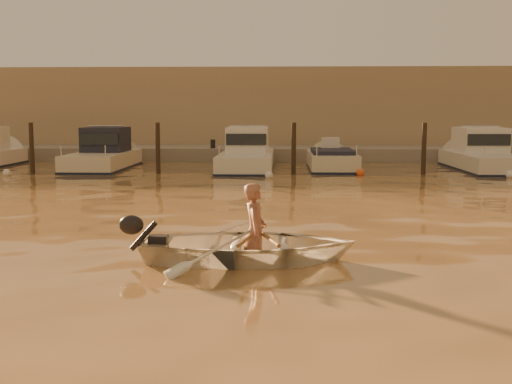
{
  "coord_description": "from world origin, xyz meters",
  "views": [
    {
      "loc": [
        -0.7,
        -11.06,
        2.41
      ],
      "look_at": [
        -1.21,
        2.19,
        0.75
      ],
      "focal_mm": 45.0,
      "sensor_mm": 36.0,
      "label": 1
    }
  ],
  "objects_px": {
    "moored_boat_2": "(247,154)",
    "dinghy": "(249,246)",
    "person": "(255,231)",
    "waterfront_building": "(293,112)",
    "moored_boat_3": "(332,164)",
    "moored_boat_4": "(484,155)",
    "moored_boat_1": "(103,154)"
  },
  "relations": [
    {
      "from": "moored_boat_1",
      "to": "moored_boat_3",
      "type": "height_order",
      "value": "moored_boat_1"
    },
    {
      "from": "dinghy",
      "to": "person",
      "type": "relative_size",
      "value": 2.22
    },
    {
      "from": "moored_boat_2",
      "to": "moored_boat_1",
      "type": "bearing_deg",
      "value": 180.0
    },
    {
      "from": "dinghy",
      "to": "person",
      "type": "xyz_separation_m",
      "value": [
        0.1,
        0.0,
        0.24
      ]
    },
    {
      "from": "moored_boat_3",
      "to": "moored_boat_4",
      "type": "bearing_deg",
      "value": 0.0
    },
    {
      "from": "dinghy",
      "to": "moored_boat_4",
      "type": "distance_m",
      "value": 19.07
    },
    {
      "from": "person",
      "to": "moored_boat_3",
      "type": "relative_size",
      "value": 0.28
    },
    {
      "from": "waterfront_building",
      "to": "person",
      "type": "bearing_deg",
      "value": -92.29
    },
    {
      "from": "moored_boat_1",
      "to": "moored_boat_4",
      "type": "relative_size",
      "value": 0.92
    },
    {
      "from": "dinghy",
      "to": "moored_boat_1",
      "type": "bearing_deg",
      "value": 21.53
    },
    {
      "from": "person",
      "to": "waterfront_building",
      "type": "bearing_deg",
      "value": -3.61
    },
    {
      "from": "waterfront_building",
      "to": "moored_boat_1",
      "type": "bearing_deg",
      "value": -127.03
    },
    {
      "from": "moored_boat_2",
      "to": "moored_boat_3",
      "type": "distance_m",
      "value": 3.61
    },
    {
      "from": "moored_boat_2",
      "to": "moored_boat_4",
      "type": "xyz_separation_m",
      "value": [
        9.91,
        0.0,
        0.0
      ]
    },
    {
      "from": "dinghy",
      "to": "moored_boat_4",
      "type": "bearing_deg",
      "value": -29.45
    },
    {
      "from": "dinghy",
      "to": "moored_boat_2",
      "type": "distance_m",
      "value": 16.84
    },
    {
      "from": "moored_boat_3",
      "to": "waterfront_building",
      "type": "distance_m",
      "value": 11.31
    },
    {
      "from": "moored_boat_1",
      "to": "person",
      "type": "bearing_deg",
      "value": -66.86
    },
    {
      "from": "person",
      "to": "moored_boat_2",
      "type": "height_order",
      "value": "moored_boat_2"
    },
    {
      "from": "moored_boat_2",
      "to": "dinghy",
      "type": "bearing_deg",
      "value": -86.88
    },
    {
      "from": "moored_boat_3",
      "to": "moored_boat_4",
      "type": "xyz_separation_m",
      "value": [
        6.32,
        0.0,
        0.4
      ]
    },
    {
      "from": "dinghy",
      "to": "moored_boat_4",
      "type": "xyz_separation_m",
      "value": [
        8.99,
        16.81,
        0.38
      ]
    },
    {
      "from": "moored_boat_2",
      "to": "moored_boat_4",
      "type": "distance_m",
      "value": 9.91
    },
    {
      "from": "moored_boat_1",
      "to": "moored_boat_2",
      "type": "distance_m",
      "value": 6.17
    },
    {
      "from": "moored_boat_3",
      "to": "person",
      "type": "bearing_deg",
      "value": -98.68
    },
    {
      "from": "person",
      "to": "moored_boat_2",
      "type": "relative_size",
      "value": 0.21
    },
    {
      "from": "waterfront_building",
      "to": "moored_boat_2",
      "type": "bearing_deg",
      "value": -100.96
    },
    {
      "from": "moored_boat_2",
      "to": "waterfront_building",
      "type": "xyz_separation_m",
      "value": [
        2.13,
        11.0,
        1.77
      ]
    },
    {
      "from": "person",
      "to": "moored_boat_3",
      "type": "height_order",
      "value": "person"
    },
    {
      "from": "moored_boat_1",
      "to": "moored_boat_3",
      "type": "xyz_separation_m",
      "value": [
        9.75,
        0.0,
        -0.4
      ]
    },
    {
      "from": "moored_boat_1",
      "to": "waterfront_building",
      "type": "bearing_deg",
      "value": 52.97
    },
    {
      "from": "moored_boat_2",
      "to": "moored_boat_3",
      "type": "xyz_separation_m",
      "value": [
        3.58,
        0.0,
        -0.4
      ]
    }
  ]
}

